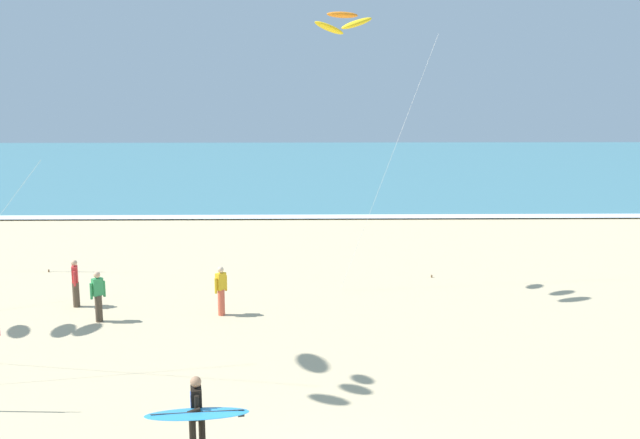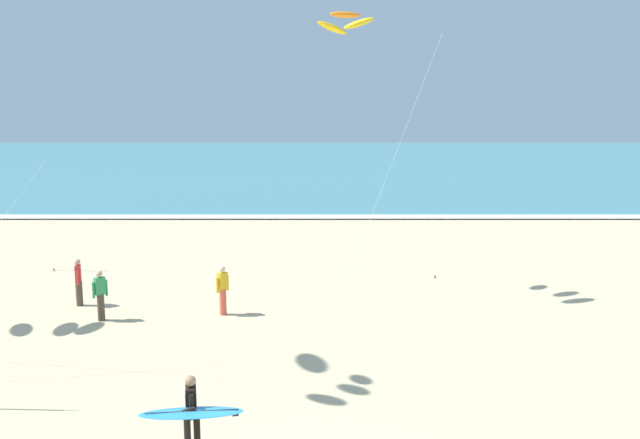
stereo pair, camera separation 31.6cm
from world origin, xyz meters
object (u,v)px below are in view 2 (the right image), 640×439
(kite_arc_amber_high, at_px, (346,23))
(surfer_trailing, at_px, (193,412))
(bystander_green_top, at_px, (101,295))
(bystander_red_top, at_px, (80,282))
(bystander_yellow_top, at_px, (224,290))

(kite_arc_amber_high, bearing_deg, surfer_trailing, -105.48)
(surfer_trailing, bearing_deg, bystander_green_top, 117.09)
(kite_arc_amber_high, height_order, bystander_red_top, kite_arc_amber_high)
(kite_arc_amber_high, relative_size, bystander_yellow_top, 6.05)
(bystander_red_top, height_order, bystander_yellow_top, same)
(kite_arc_amber_high, xyz_separation_m, bystander_green_top, (-7.64, -3.26, -8.45))
(bystander_yellow_top, bearing_deg, bystander_green_top, -171.09)
(bystander_red_top, height_order, bystander_green_top, same)
(kite_arc_amber_high, bearing_deg, bystander_green_top, -156.91)
(bystander_yellow_top, distance_m, bystander_green_top, 3.75)
(bystander_yellow_top, height_order, bystander_green_top, same)
(bystander_red_top, distance_m, bystander_yellow_top, 4.99)
(kite_arc_amber_high, relative_size, bystander_green_top, 6.05)
(surfer_trailing, distance_m, bystander_red_top, 11.52)
(surfer_trailing, xyz_separation_m, bystander_yellow_top, (-0.67, 9.12, -0.23))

